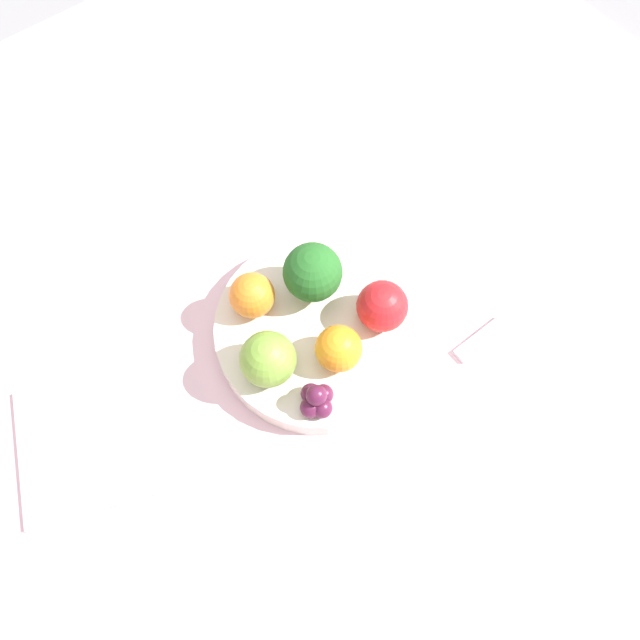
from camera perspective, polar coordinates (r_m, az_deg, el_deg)
The scene contains 11 objects.
ground_plane at distance 0.67m, azimuth -0.00°, elevation -2.09°, with size 6.00×6.00×0.00m, color gray.
table_surface at distance 0.66m, azimuth -0.00°, elevation -1.74°, with size 1.20×1.20×0.02m.
bowl at distance 0.64m, azimuth -0.00°, elevation -0.90°, with size 0.21×0.21×0.03m.
broccoli at distance 0.61m, azimuth -0.68°, elevation 4.33°, with size 0.06×0.06×0.07m.
apple_red at distance 0.61m, azimuth 5.71°, elevation 1.27°, with size 0.05×0.05×0.05m.
apple_green at distance 0.58m, azimuth -4.79°, elevation -3.58°, with size 0.05×0.05×0.05m.
orange_front at distance 0.59m, azimuth 1.71°, elevation -2.63°, with size 0.05×0.05×0.05m.
orange_back at distance 0.62m, azimuth -6.23°, elevation 2.26°, with size 0.05×0.05×0.05m.
grape_cluster at distance 0.58m, azimuth -0.31°, elevation -7.30°, with size 0.04×0.04×0.04m.
napkin at distance 0.65m, azimuth -20.52°, elevation -10.34°, with size 0.17×0.17×0.01m.
spoon at distance 0.66m, azimuth 14.56°, elevation -1.73°, with size 0.02×0.07×0.01m.
Camera 1 is at (0.21, -0.16, 0.61)m, focal length 35.00 mm.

